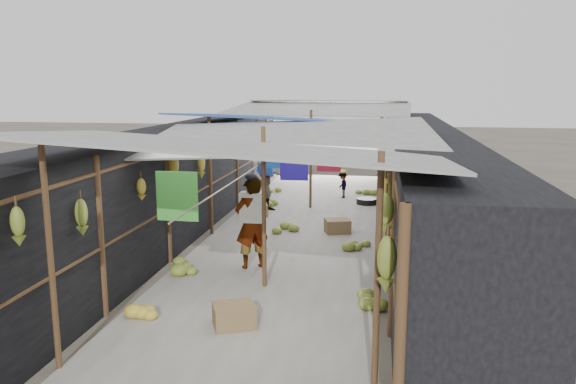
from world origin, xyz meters
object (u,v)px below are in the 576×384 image
Objects in this scene: vendor_elderly at (252,224)px; shopper_blue at (265,176)px; crate_near at (234,316)px; black_basin at (367,201)px; vendor_seated at (343,185)px.

shopper_blue reaches higher than vendor_elderly.
crate_near is 0.94× the size of black_basin.
crate_near is at bearing -100.67° from black_basin.
black_basin is at bearing 24.72° from vendor_seated.
vendor_elderly reaches higher than vendor_seated.
crate_near is at bearing -24.63° from vendor_seated.
vendor_seated is (-0.72, 0.74, 0.30)m from black_basin.
crate_near is 0.29× the size of shopper_blue.
vendor_seated is at bearing 134.02° from black_basin.
shopper_blue is at bearing -111.53° from vendor_elderly.
crate_near reaches higher than black_basin.
vendor_seated reaches higher than black_basin.
vendor_seated is at bearing -130.26° from vendor_elderly.
vendor_elderly is at bearing -105.57° from shopper_blue.
shopper_blue is (-0.70, 4.56, 0.10)m from vendor_elderly.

